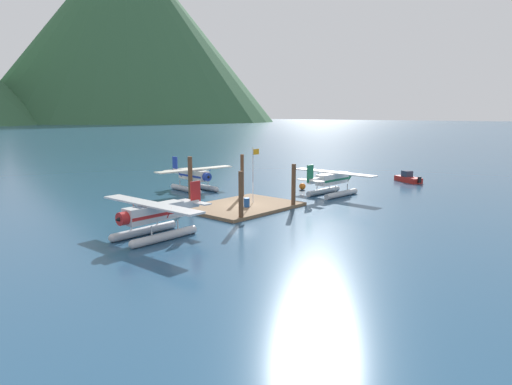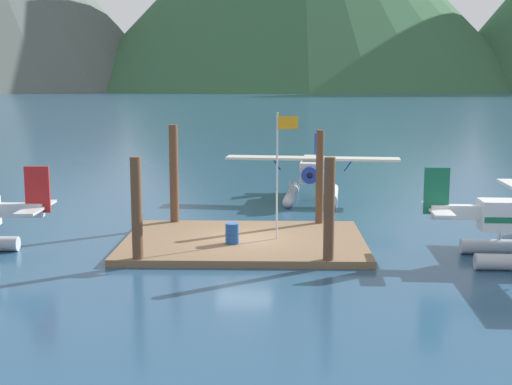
# 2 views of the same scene
# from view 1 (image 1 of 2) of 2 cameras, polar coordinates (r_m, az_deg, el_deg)

# --- Properties ---
(ground_plane) EXTENTS (1200.00, 1200.00, 0.00)m
(ground_plane) POSITION_cam_1_polar(r_m,az_deg,el_deg) (45.51, -1.63, -1.92)
(ground_plane) COLOR navy
(dock_platform) EXTENTS (10.65, 7.85, 0.30)m
(dock_platform) POSITION_cam_1_polar(r_m,az_deg,el_deg) (45.48, -1.63, -1.74)
(dock_platform) COLOR brown
(dock_platform) RESTS_ON ground
(piling_near_left) EXTENTS (0.43, 0.43, 4.36)m
(piling_near_left) POSITION_cam_1_polar(r_m,az_deg,el_deg) (39.75, -1.88, -0.44)
(piling_near_left) COLOR brown
(piling_near_left) RESTS_ON ground
(piling_near_right) EXTENTS (0.43, 0.43, 4.36)m
(piling_near_right) POSITION_cam_1_polar(r_m,az_deg,el_deg) (45.41, 4.70, 0.82)
(piling_near_right) COLOR brown
(piling_near_right) RESTS_ON ground
(piling_far_left) EXTENTS (0.43, 0.43, 5.13)m
(piling_far_left) POSITION_cam_1_polar(r_m,az_deg,el_deg) (45.23, -8.16, 1.21)
(piling_far_left) COLOR brown
(piling_far_left) RESTS_ON ground
(piling_far_right) EXTENTS (0.38, 0.38, 4.89)m
(piling_far_right) POSITION_cam_1_polar(r_m,az_deg,el_deg) (50.01, -1.73, 1.98)
(piling_far_right) COLOR brown
(piling_far_right) RESTS_ON ground
(flagpole) EXTENTS (0.95, 0.10, 5.61)m
(flagpole) POSITION_cam_1_polar(r_m,az_deg,el_deg) (46.03, -0.27, 3.03)
(flagpole) COLOR silver
(flagpole) RESTS_ON dock_platform
(fuel_drum) EXTENTS (0.62, 0.62, 0.88)m
(fuel_drum) POSITION_cam_1_polar(r_m,az_deg,el_deg) (44.38, -1.17, -1.25)
(fuel_drum) COLOR #1E4C99
(fuel_drum) RESTS_ON dock_platform
(mooring_buoy) EXTENTS (0.81, 0.81, 0.81)m
(mooring_buoy) POSITION_cam_1_polar(r_m,az_deg,el_deg) (56.67, 5.79, 0.77)
(mooring_buoy) COLOR orange
(mooring_buoy) RESTS_ON ground
(mountain_ridge_east_peak) EXTENTS (339.06, 339.06, 211.61)m
(mountain_ridge_east_peak) POSITION_cam_1_polar(r_m,az_deg,el_deg) (581.03, -15.70, 18.99)
(mountain_ridge_east_peak) COLOR #2D5638
(mountain_ridge_east_peak) RESTS_ON ground
(seaplane_cream_bow_right) EXTENTS (10.49, 7.96, 3.84)m
(seaplane_cream_bow_right) POSITION_cam_1_polar(r_m,az_deg,el_deg) (56.09, -7.72, 1.85)
(seaplane_cream_bow_right) COLOR #B7BABF
(seaplane_cream_bow_right) RESTS_ON ground
(seaplane_silver_port_aft) EXTENTS (7.98, 10.43, 3.84)m
(seaplane_silver_port_aft) POSITION_cam_1_polar(r_m,az_deg,el_deg) (35.16, -12.59, -3.03)
(seaplane_silver_port_aft) COLOR #B7BABF
(seaplane_silver_port_aft) RESTS_ON ground
(seaplane_white_stbd_aft) EXTENTS (7.98, 10.45, 3.84)m
(seaplane_white_stbd_aft) POSITION_cam_1_polar(r_m,az_deg,el_deg) (53.00, 9.51, 1.34)
(seaplane_white_stbd_aft) COLOR #B7BABF
(seaplane_white_stbd_aft) RESTS_ON ground
(boat_red_open_se) EXTENTS (3.30, 4.45, 1.50)m
(boat_red_open_se) POSITION_cam_1_polar(r_m,az_deg,el_deg) (66.26, 18.34, 1.70)
(boat_red_open_se) COLOR #B2231E
(boat_red_open_se) RESTS_ON ground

